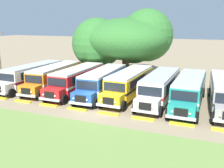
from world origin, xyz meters
name	(u,v)px	position (x,y,z in m)	size (l,w,h in m)	color
ground_plane	(95,111)	(0.00, 0.00, 0.00)	(220.00, 220.00, 0.00)	#937F60
foreground_grass_strip	(49,143)	(0.00, -7.21, 0.00)	(80.00, 8.87, 0.01)	olive
parked_bus_slot_0	(33,75)	(-11.35, 5.33, 1.58)	(2.96, 10.87, 2.82)	silver
parked_bus_slot_1	(55,76)	(-8.26, 5.70, 1.58)	(3.15, 10.90, 2.82)	orange
parked_bus_slot_2	(78,78)	(-4.87, 5.43, 1.58)	(2.75, 10.85, 2.82)	red
parked_bus_slot_3	(103,81)	(-1.55, 5.45, 1.58)	(3.03, 10.88, 2.82)	#23519E
parked_bus_slot_4	(130,82)	(1.50, 5.83, 1.58)	(2.91, 10.87, 2.82)	yellow
parked_bus_slot_5	(160,86)	(4.97, 5.61, 1.58)	(2.82, 10.86, 2.82)	silver
parked_bus_slot_6	(189,89)	(7.97, 5.26, 1.58)	(2.74, 10.85, 2.82)	teal
curb_wheelstop_1	(23,101)	(-8.07, -0.46, 0.07)	(2.00, 0.36, 0.15)	yellow
curb_wheelstop_2	(49,105)	(-4.84, -0.46, 0.07)	(2.00, 0.36, 0.15)	yellow
curb_wheelstop_3	(77,109)	(-1.61, -0.46, 0.07)	(2.00, 0.36, 0.15)	yellow
curb_wheelstop_4	(108,114)	(1.61, -0.46, 0.07)	(2.00, 0.36, 0.15)	yellow
curb_wheelstop_5	(143,119)	(4.84, -0.46, 0.07)	(2.00, 0.36, 0.15)	yellow
curb_wheelstop_6	(182,124)	(8.07, -0.46, 0.07)	(2.00, 0.36, 0.15)	yellow
broad_shade_tree	(126,39)	(-2.29, 15.52, 5.63)	(14.17, 13.37, 10.00)	brown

